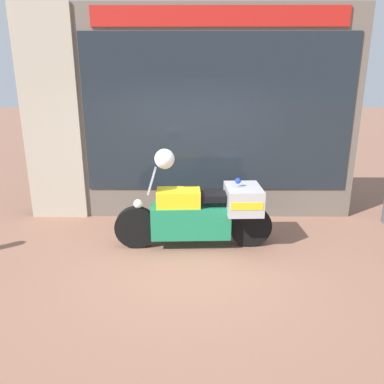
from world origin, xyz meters
name	(u,v)px	position (x,y,z in m)	size (l,w,h in m)	color
ground_plane	(190,261)	(0.00, 0.00, 0.00)	(60.00, 60.00, 0.00)	#8E604C
shop_building	(167,116)	(-0.44, 2.00, 1.86)	(5.94, 0.55, 3.70)	#6B6056
window_display	(214,188)	(0.43, 2.03, 0.49)	(4.48, 0.30, 2.09)	slate
paramedic_motorcycle	(204,212)	(0.21, 0.50, 0.55)	(2.40, 0.73, 1.24)	black
white_helmet	(165,159)	(-0.37, 0.48, 1.38)	(0.29, 0.29, 0.29)	white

